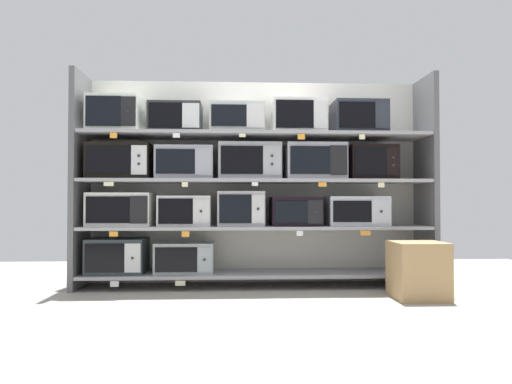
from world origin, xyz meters
name	(u,v)px	position (x,y,z in m)	size (l,w,h in m)	color
ground	(263,312)	(0.00, -1.00, -0.01)	(7.20, 6.00, 0.02)	gray
back_panel	(255,182)	(0.00, 0.27, 0.99)	(3.40, 0.04, 1.98)	beige
upright_left	(80,180)	(-1.63, 0.00, 0.99)	(0.05, 0.51, 1.98)	#5B5B5E
upright_right	(426,181)	(1.63, 0.00, 0.99)	(0.05, 0.51, 1.98)	#5B5B5E
shelf_0	(256,274)	(0.00, 0.00, 0.12)	(3.20, 0.51, 0.03)	#99999E
microwave_0	(117,256)	(-1.28, 0.00, 0.29)	(0.52, 0.41, 0.32)	#2C3437
microwave_1	(185,258)	(-0.66, 0.00, 0.27)	(0.54, 0.35, 0.28)	#9DA7A9
price_tag_0	(114,284)	(-1.24, -0.26, 0.07)	(0.07, 0.00, 0.05)	white
price_tag_1	(180,283)	(-0.68, -0.26, 0.08)	(0.09, 0.00, 0.04)	beige
shelf_1	(256,227)	(0.00, 0.00, 0.55)	(3.20, 0.51, 0.03)	#99999E
microwave_2	(121,209)	(-1.25, 0.00, 0.72)	(0.57, 0.37, 0.31)	silver
microwave_3	(185,211)	(-0.66, 0.00, 0.70)	(0.48, 0.36, 0.28)	silver
microwave_4	(241,209)	(-0.14, 0.00, 0.73)	(0.43, 0.39, 0.32)	#B9B2B6
microwave_5	(295,211)	(0.37, 0.00, 0.70)	(0.46, 0.44, 0.27)	black
microwave_6	(355,211)	(0.94, 0.00, 0.70)	(0.56, 0.44, 0.27)	#B0B5C1
price_tag_2	(114,234)	(-1.25, -0.26, 0.51)	(0.08, 0.00, 0.04)	orange
price_tag_3	(186,234)	(-0.63, -0.26, 0.51)	(0.07, 0.00, 0.05)	orange
price_tag_4	(300,233)	(0.38, -0.26, 0.51)	(0.06, 0.00, 0.04)	white
price_tag_5	(366,233)	(0.97, -0.26, 0.51)	(0.09, 0.00, 0.04)	orange
shelf_2	(256,181)	(0.00, 0.00, 0.98)	(3.20, 0.51, 0.03)	#99999E
microwave_7	(121,162)	(-1.25, 0.00, 1.16)	(0.57, 0.41, 0.33)	black
microwave_8	(185,163)	(-0.66, 0.00, 1.15)	(0.52, 0.40, 0.30)	#9A9BA7
microwave_9	(250,162)	(-0.06, 0.00, 1.17)	(0.58, 0.37, 0.34)	#A4A5AA
microwave_10	(314,162)	(0.55, 0.00, 1.17)	(0.55, 0.42, 0.34)	#9C9BA9
microwave_11	(371,163)	(1.10, 0.00, 1.16)	(0.44, 0.37, 0.32)	black
price_tag_6	(109,184)	(-1.30, -0.26, 0.94)	(0.09, 0.00, 0.04)	beige
price_tag_7	(185,184)	(-0.64, -0.26, 0.94)	(0.05, 0.00, 0.04)	beige
price_tag_8	(255,184)	(-0.02, -0.26, 0.95)	(0.05, 0.00, 0.03)	white
price_tag_9	(323,184)	(0.58, -0.26, 0.94)	(0.07, 0.00, 0.04)	orange
price_tag_10	(381,185)	(1.11, -0.26, 0.94)	(0.06, 0.00, 0.05)	beige
shelf_3	(256,135)	(0.00, 0.00, 1.41)	(3.20, 0.51, 0.03)	#99999E
microwave_12	(116,115)	(-1.31, 0.00, 1.59)	(0.47, 0.42, 0.33)	silver
microwave_13	(176,118)	(-0.75, 0.00, 1.57)	(0.48, 0.33, 0.28)	#262C2C
microwave_14	(237,119)	(-0.18, 0.00, 1.57)	(0.51, 0.39, 0.27)	#B7BDB8
microwave_15	(298,117)	(0.40, 0.00, 1.59)	(0.50, 0.34, 0.32)	silver
microwave_16	(358,118)	(0.98, 0.00, 1.58)	(0.49, 0.38, 0.31)	#282C34
price_tag_11	(113,135)	(-1.26, -0.26, 1.37)	(0.06, 0.00, 0.05)	orange
price_tag_12	(176,135)	(-0.71, -0.26, 1.37)	(0.06, 0.00, 0.04)	white
price_tag_13	(242,135)	(-0.13, -0.26, 1.38)	(0.06, 0.00, 0.03)	beige
price_tag_14	(301,137)	(0.39, -0.26, 1.37)	(0.06, 0.00, 0.05)	orange
price_tag_15	(362,137)	(0.94, -0.26, 1.37)	(0.05, 0.00, 0.04)	beige
shipping_carton	(418,270)	(1.29, -0.63, 0.23)	(0.41, 0.41, 0.46)	tan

